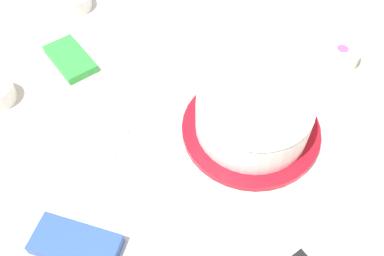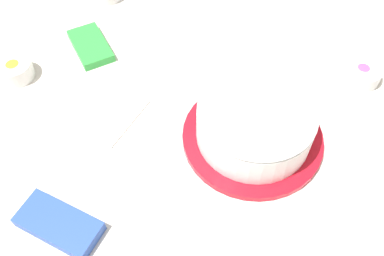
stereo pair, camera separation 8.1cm
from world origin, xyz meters
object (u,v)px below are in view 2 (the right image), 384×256
Objects in this scene: candy_box_lower at (91,46)px; candy_box_upper at (59,224)px; sprinkle_bowl_rainbow at (362,73)px; paper_napkin at (103,108)px; sprinkle_bowl_yellow at (15,69)px; frosted_cake at (255,125)px.

candy_box_upper is (-0.32, 0.31, 0.00)m from candy_box_lower.
sprinkle_bowl_rainbow reaches higher than candy_box_upper.
candy_box_upper is at bearing 125.51° from paper_napkin.
sprinkle_bowl_yellow is 0.54× the size of candy_box_upper.
paper_napkin is (-0.21, -0.08, -0.02)m from sprinkle_bowl_yellow.
sprinkle_bowl_yellow reaches higher than candy_box_lower.
frosted_cake is 3.55× the size of sprinkle_bowl_yellow.
sprinkle_bowl_rainbow is 0.58× the size of candy_box_upper.
paper_napkin is (0.34, 0.45, -0.02)m from sprinkle_bowl_rainbow.
frosted_cake is 2.10× the size of candy_box_lower.
frosted_cake is 0.30m from sprinkle_bowl_rainbow.
candy_box_lower is at bearing 8.28° from frosted_cake.
sprinkle_bowl_yellow is (0.49, 0.24, -0.03)m from frosted_cake.
frosted_cake is at bearing -124.98° from candy_box_upper.
sprinkle_bowl_yellow reaches higher than sprinkle_bowl_rainbow.
candy_box_lower is 0.89× the size of paper_napkin.
frosted_cake is 3.31× the size of sprinkle_bowl_rainbow.
sprinkle_bowl_rainbow reaches higher than paper_napkin.
frosted_cake reaches higher than paper_napkin.
frosted_cake reaches higher than sprinkle_bowl_yellow.
sprinkle_bowl_rainbow is at bearing -127.07° from paper_napkin.
sprinkle_bowl_yellow reaches higher than candy_box_upper.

